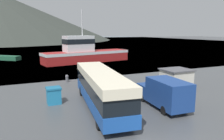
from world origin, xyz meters
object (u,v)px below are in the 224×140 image
(fishing_boat, at_px, (85,53))
(small_boat, at_px, (6,58))
(dock_kiosk, at_px, (176,80))
(delivery_van, at_px, (165,92))
(tour_bus, at_px, (101,87))
(storage_bin, at_px, (54,95))

(fishing_boat, distance_m, small_boat, 18.23)
(small_boat, bearing_deg, dock_kiosk, 66.02)
(delivery_van, relative_size, fishing_boat, 0.30)
(dock_kiosk, bearing_deg, small_boat, 116.79)
(tour_bus, distance_m, delivery_van, 5.32)
(small_boat, bearing_deg, storage_bin, 47.37)
(tour_bus, bearing_deg, small_boat, 110.48)
(delivery_van, distance_m, fishing_boat, 28.86)
(delivery_van, bearing_deg, storage_bin, 153.81)
(storage_bin, bearing_deg, fishing_boat, 67.18)
(tour_bus, relative_size, fishing_boat, 0.62)
(dock_kiosk, bearing_deg, delivery_van, -138.90)
(small_boat, bearing_deg, delivery_van, 57.94)
(storage_bin, xyz_separation_m, small_boat, (-4.90, 34.28, -0.27))
(storage_bin, bearing_deg, delivery_van, -29.63)
(fishing_boat, relative_size, storage_bin, 12.63)
(storage_bin, relative_size, dock_kiosk, 0.50)
(fishing_boat, relative_size, small_boat, 3.02)
(fishing_boat, height_order, storage_bin, fishing_boat)
(small_boat, bearing_deg, tour_bus, 51.96)
(delivery_van, xyz_separation_m, storage_bin, (-8.31, 4.72, -0.55))
(storage_bin, relative_size, small_boat, 0.24)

